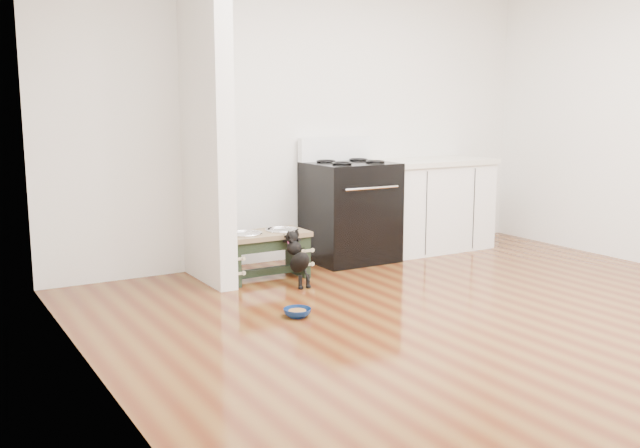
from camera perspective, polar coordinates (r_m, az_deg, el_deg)
The scene contains 8 objects.
ground at distance 4.95m, azimuth 13.75°, elevation -7.86°, with size 5.00×5.00×0.00m, color #4A1E0D.
room_shell at distance 4.73m, azimuth 14.55°, elevation 11.23°, with size 5.00×5.00×5.00m.
partition_wall at distance 5.86m, azimuth -9.10°, elevation 8.43°, with size 0.15×0.80×2.70m, color silver.
oven_range at distance 6.64m, azimuth 2.41°, elevation 1.12°, with size 0.76×0.69×1.14m.
cabinet_run at distance 7.24m, azimuth 8.85°, elevation 1.52°, with size 1.24×0.64×0.91m.
dog_feeder at distance 5.98m, azimuth -4.45°, elevation -1.75°, with size 0.73×0.39×0.41m.
puppy at distance 5.76m, azimuth -1.81°, elevation -2.60°, with size 0.13×0.37×0.44m.
floor_bowl at distance 4.98m, azimuth -1.83°, elevation -7.09°, with size 0.23×0.23×0.06m.
Camera 1 is at (-3.34, -3.34, 1.47)m, focal length 40.00 mm.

